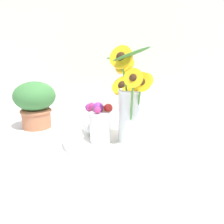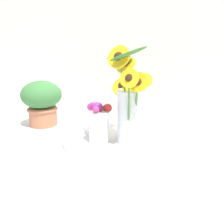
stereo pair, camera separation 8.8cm
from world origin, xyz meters
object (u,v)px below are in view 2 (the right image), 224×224
Objects in this scene: serving_tray at (112,139)px; mason_jar_sunflowers at (129,105)px; potted_plant at (42,101)px; vase_small_center at (99,123)px; vase_bulb_right at (93,122)px.

mason_jar_sunflowers reaches higher than serving_tray.
mason_jar_sunflowers is (0.08, -0.01, 0.16)m from serving_tray.
mason_jar_sunflowers reaches higher than potted_plant.
vase_small_center is (-0.10, -0.06, -0.08)m from mason_jar_sunflowers.
vase_small_center is 0.10m from vase_bulb_right.
vase_bulb_right is at bearing -178.89° from serving_tray.
vase_small_center is at bearing -150.96° from mason_jar_sunflowers.
serving_tray is 1.09× the size of mason_jar_sunflowers.
serving_tray is at bearing -1.90° from potted_plant.
potted_plant is at bearing 177.24° from vase_bulb_right.
potted_plant is at bearing 178.10° from serving_tray.
vase_small_center reaches higher than serving_tray.
mason_jar_sunflowers is 0.20m from vase_bulb_right.
mason_jar_sunflowers reaches higher than vase_bulb_right.
serving_tray is 0.11m from vase_small_center.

